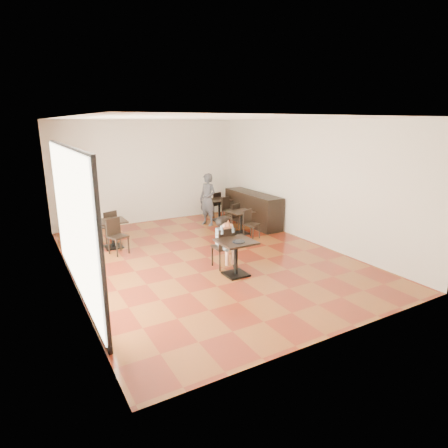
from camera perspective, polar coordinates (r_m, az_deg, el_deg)
floor at (r=8.98m, az=-2.59°, el=-5.09°), size 6.00×8.00×0.01m
ceiling at (r=8.43m, az=-2.86°, el=15.79°), size 6.00×8.00×0.01m
wall_back at (r=12.22m, az=-11.40°, el=7.78°), size 6.00×0.01×3.20m
wall_front at (r=5.41m, az=17.05°, el=-1.68°), size 6.00×0.01×3.20m
wall_left at (r=7.70m, az=-23.02°, el=2.67°), size 0.01×8.00×3.20m
wall_right at (r=10.26m, az=12.46°, el=6.36°), size 0.01×8.00×3.20m
storefront_window at (r=7.26m, az=-22.12°, el=0.44°), size 0.04×4.50×2.60m
child_table at (r=7.83m, az=1.83°, el=-5.21°), size 0.72×0.72×0.76m
child_chair at (r=8.25m, az=-0.17°, el=-3.56°), size 0.41×0.41×0.92m
child at (r=8.21m, az=-0.17°, el=-2.78°), size 0.41×0.58×1.15m
plate at (r=7.62m, az=2.25°, el=-2.70°), size 0.26×0.26×0.02m
pizza_slice at (r=7.93m, az=0.50°, el=-0.24°), size 0.27×0.21×0.06m
adult_patron at (r=11.63m, az=-2.50°, el=3.75°), size 0.58×0.69×1.62m
cafe_table_mid at (r=10.77m, az=2.63°, el=0.23°), size 0.81×0.81×0.67m
cafe_table_left at (r=9.97m, az=-16.61°, el=-1.47°), size 0.88×0.88×0.72m
cafe_table_back at (r=12.25m, az=-0.73°, el=2.17°), size 0.87×0.87×0.71m
chair_mid_a at (r=11.21m, az=1.13°, el=1.19°), size 0.46×0.46×0.80m
chair_mid_b at (r=10.31m, az=4.27°, el=-0.09°), size 0.46×0.46×0.80m
chair_left_a at (r=10.47m, az=-17.35°, el=-0.33°), size 0.50×0.50×0.87m
chair_left_b at (r=9.44m, az=-15.85°, el=-1.88°), size 0.50×0.50×0.87m
chair_back_a at (r=12.74m, az=-1.65°, el=3.00°), size 0.50×0.50×0.85m
chair_back_b at (r=11.80m, az=0.88°, el=2.03°), size 0.50×0.50×0.85m
service_counter at (r=11.79m, az=4.38°, el=2.35°), size 0.60×2.40×1.00m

